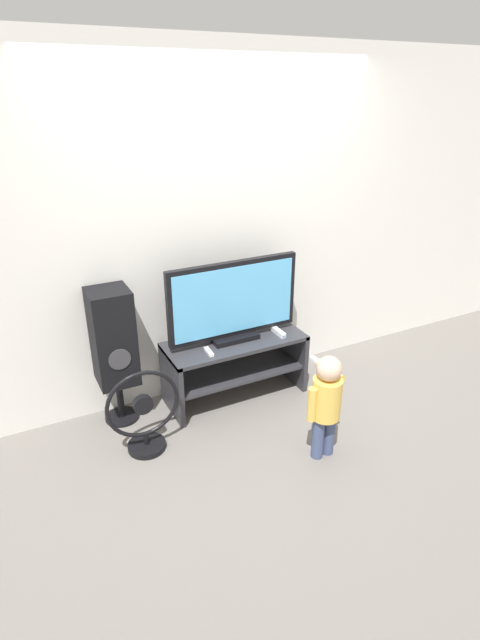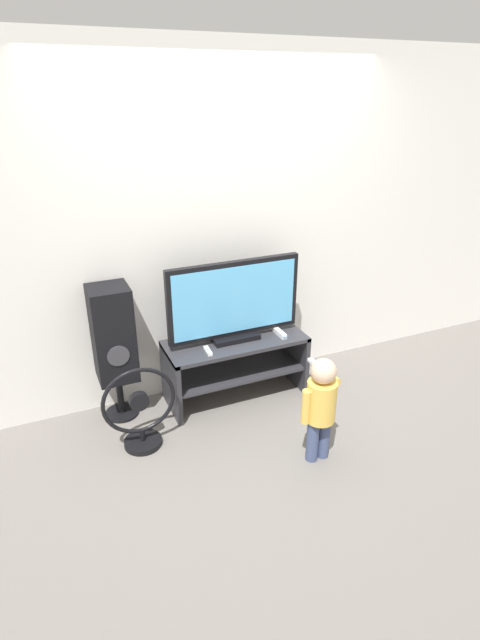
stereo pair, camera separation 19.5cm
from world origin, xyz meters
TOP-DOWN VIEW (x-y plane):
  - ground_plane at (0.00, 0.00)m, footprint 16.00×16.00m
  - wall_back at (0.00, 0.52)m, footprint 10.00×0.06m
  - tv_stand at (0.00, 0.22)m, footprint 1.10×0.44m
  - television at (0.00, 0.24)m, footprint 1.05×0.20m
  - game_console at (0.35, 0.17)m, footprint 0.04×0.20m
  - remote_primary at (-0.26, 0.12)m, footprint 0.04×0.13m
  - child at (0.20, -0.69)m, footprint 0.29×0.44m
  - speaker_tower at (-0.90, 0.33)m, footprint 0.28×0.29m
  - floor_fan at (-0.84, -0.09)m, footprint 0.51×0.26m

SIDE VIEW (x-z plane):
  - ground_plane at x=0.00m, z-range 0.00..0.00m
  - floor_fan at x=-0.84m, z-range -0.03..0.58m
  - tv_stand at x=0.00m, z-range 0.08..0.58m
  - child at x=0.20m, z-range 0.07..0.82m
  - remote_primary at x=-0.26m, z-range 0.50..0.53m
  - game_console at x=0.35m, z-range 0.50..0.54m
  - speaker_tower at x=-0.90m, z-range 0.14..1.18m
  - television at x=0.00m, z-range 0.50..1.13m
  - wall_back at x=0.00m, z-range 0.00..2.60m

